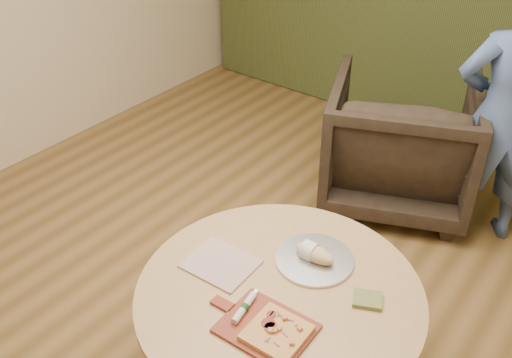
{
  "coord_description": "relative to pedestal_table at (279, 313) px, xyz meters",
  "views": [
    {
      "loc": [
        1.46,
        -1.63,
        2.5
      ],
      "look_at": [
        0.02,
        0.25,
        0.91
      ],
      "focal_mm": 40.0,
      "sensor_mm": 36.0,
      "label": 1
    }
  ],
  "objects": [
    {
      "name": "flatbread_pizza",
      "position": [
        0.14,
        -0.21,
        0.17
      ],
      "size": [
        0.23,
        0.23,
        0.04
      ],
      "rotation": [
        0.0,
        0.0,
        0.03
      ],
      "color": "#E4A859",
      "rests_on": "pizza_paddle"
    },
    {
      "name": "bread_roll",
      "position": [
        0.01,
        0.25,
        0.18
      ],
      "size": [
        0.19,
        0.09,
        0.09
      ],
      "color": "#E3C68A",
      "rests_on": "serving_tray"
    },
    {
      "name": "cutlery_roll",
      "position": [
        -0.04,
        -0.19,
        0.17
      ],
      "size": [
        0.06,
        0.2,
        0.03
      ],
      "rotation": [
        0.0,
        0.0,
        0.18
      ],
      "color": "silver",
      "rests_on": "pizza_paddle"
    },
    {
      "name": "armchair",
      "position": [
        -0.32,
        1.93,
        -0.1
      ],
      "size": [
        1.27,
        1.24,
        1.02
      ],
      "primitive_type": "imported",
      "rotation": [
        0.0,
        0.0,
        3.54
      ],
      "color": "black",
      "rests_on": "ground"
    },
    {
      "name": "green_packet",
      "position": [
        0.33,
        0.17,
        0.15
      ],
      "size": [
        0.15,
        0.14,
        0.02
      ],
      "primitive_type": "cube",
      "rotation": [
        0.0,
        0.0,
        0.43
      ],
      "color": "#505D2A",
      "rests_on": "pedestal_table"
    },
    {
      "name": "person_standing",
      "position": [
        0.3,
        1.92,
        0.27
      ],
      "size": [
        0.77,
        0.7,
        1.77
      ],
      "primitive_type": "imported",
      "rotation": [
        0.0,
        0.0,
        3.7
      ],
      "color": "#435C93",
      "rests_on": "ground"
    },
    {
      "name": "serving_tray",
      "position": [
        0.02,
        0.25,
        0.15
      ],
      "size": [
        0.36,
        0.36,
        0.02
      ],
      "color": "silver",
      "rests_on": "pedestal_table"
    },
    {
      "name": "newspaper",
      "position": [
        -0.3,
        -0.03,
        0.15
      ],
      "size": [
        0.31,
        0.26,
        0.01
      ],
      "primitive_type": "cube",
      "rotation": [
        0.0,
        0.0,
        0.04
      ],
      "color": "silver",
      "rests_on": "pedestal_table"
    },
    {
      "name": "room_shell",
      "position": [
        -0.48,
        0.18,
        0.79
      ],
      "size": [
        5.04,
        6.04,
        2.84
      ],
      "color": "olive",
      "rests_on": "ground"
    },
    {
      "name": "pedestal_table",
      "position": [
        0.0,
        0.0,
        0.0
      ],
      "size": [
        1.24,
        1.24,
        0.75
      ],
      "rotation": [
        0.0,
        0.0,
        -0.13
      ],
      "color": "tan",
      "rests_on": "ground"
    },
    {
      "name": "pizza_paddle",
      "position": [
        0.07,
        -0.21,
        0.15
      ],
      "size": [
        0.45,
        0.29,
        0.01
      ],
      "rotation": [
        0.0,
        0.0,
        0.03
      ],
      "color": "maroon",
      "rests_on": "pedestal_table"
    }
  ]
}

